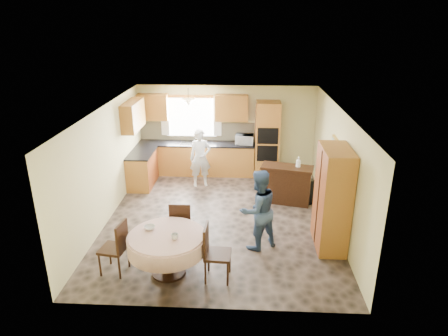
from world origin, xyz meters
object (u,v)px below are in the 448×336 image
object	(u,v)px
sideboard	(286,185)
person_sink	(200,158)
chair_right	(213,250)
oven_tower	(267,139)
person_dining	(258,210)
cupboard	(332,199)
dining_table	(167,243)
chair_back	(181,222)
chair_left	(117,245)

from	to	relation	value
sideboard	person_sink	distance (m)	2.39
chair_right	person_sink	xyz separation A→B (m)	(-0.65, 4.04, 0.21)
oven_tower	person_dining	size ratio (longest dim) A/B	1.31
person_dining	cupboard	bearing A→B (deg)	153.77
person_sink	person_dining	bearing A→B (deg)	-77.39
dining_table	oven_tower	bearing A→B (deg)	68.01
oven_tower	chair_back	size ratio (longest dim) A/B	2.14
person_sink	oven_tower	bearing A→B (deg)	12.64
dining_table	person_sink	xyz separation A→B (m)	(0.16, 3.95, 0.17)
oven_tower	dining_table	size ratio (longest dim) A/B	1.55
person_sink	person_dining	xyz separation A→B (m)	(1.44, -2.99, 0.03)
cupboard	dining_table	bearing A→B (deg)	-159.82
sideboard	dining_table	world-z (taller)	sideboard
oven_tower	cupboard	world-z (taller)	oven_tower
chair_back	person_sink	xyz separation A→B (m)	(0.05, 3.09, 0.23)
person_dining	dining_table	bearing A→B (deg)	-1.23
oven_tower	person_sink	distance (m)	2.00
person_dining	chair_left	bearing A→B (deg)	-10.99
cupboard	chair_right	bearing A→B (deg)	-151.46
oven_tower	person_sink	bearing A→B (deg)	-154.34
person_dining	sideboard	bearing A→B (deg)	-142.08
chair_left	person_dining	xyz separation A→B (m)	(2.48, 0.96, 0.26)
chair_left	person_sink	world-z (taller)	person_sink
cupboard	person_dining	xyz separation A→B (m)	(-1.42, -0.15, -0.20)
oven_tower	dining_table	distance (m)	5.20
chair_back	person_sink	world-z (taller)	person_sink
dining_table	person_sink	size ratio (longest dim) A/B	0.88
chair_back	chair_right	bearing A→B (deg)	125.67
oven_tower	chair_left	xyz separation A→B (m)	(-2.83, -4.81, -0.51)
sideboard	cupboard	bearing A→B (deg)	-57.61
cupboard	chair_back	bearing A→B (deg)	-175.16
oven_tower	person_dining	world-z (taller)	oven_tower
sideboard	chair_right	bearing A→B (deg)	-102.81
cupboard	person_sink	xyz separation A→B (m)	(-2.86, 2.84, -0.23)
chair_left	chair_back	world-z (taller)	same
chair_left	person_sink	distance (m)	4.10
person_sink	person_dining	world-z (taller)	person_dining
cupboard	chair_right	world-z (taller)	cupboard
chair_left	person_sink	size ratio (longest dim) A/B	0.64
dining_table	chair_right	xyz separation A→B (m)	(0.80, -0.10, -0.04)
oven_tower	chair_back	bearing A→B (deg)	-114.89
chair_right	person_dining	xyz separation A→B (m)	(0.79, 1.05, 0.25)
oven_tower	cupboard	distance (m)	3.85
oven_tower	person_dining	bearing A→B (deg)	-95.20
chair_left	chair_right	size ratio (longest dim) A/B	0.97
person_sink	person_dining	size ratio (longest dim) A/B	0.96
cupboard	person_sink	size ratio (longest dim) A/B	1.30
chair_right	person_dining	size ratio (longest dim) A/B	0.63
oven_tower	chair_right	xyz separation A→B (m)	(-1.14, -4.90, -0.50)
oven_tower	person_dining	xyz separation A→B (m)	(-0.35, -3.85, -0.25)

